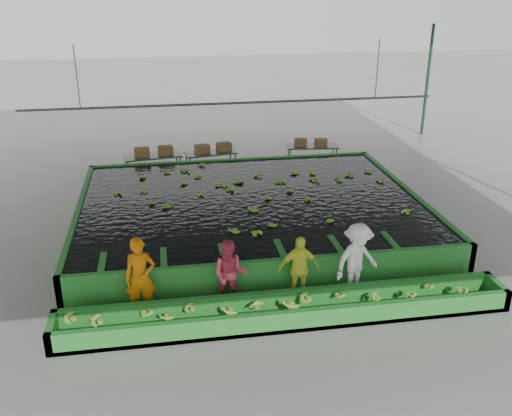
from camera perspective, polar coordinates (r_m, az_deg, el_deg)
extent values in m
plane|color=gray|center=(15.82, 0.30, -4.03)|extent=(80.00, 80.00, 0.00)
cube|color=#989CA0|center=(14.31, 0.35, 14.20)|extent=(20.00, 22.00, 0.04)
cube|color=black|center=(16.82, -0.57, 0.81)|extent=(9.70, 7.70, 0.00)
cylinder|color=#59605B|center=(19.53, -2.25, 10.44)|extent=(0.08, 0.08, 14.00)
cylinder|color=#59605B|center=(19.36, -17.48, 12.36)|extent=(0.04, 0.04, 2.00)
cylinder|color=#59605B|center=(20.59, 12.04, 13.43)|extent=(0.04, 0.04, 2.00)
imported|color=#C66507|center=(12.74, -11.49, -6.82)|extent=(0.68, 0.45, 1.83)
imported|color=#CE3B55|center=(12.84, -2.61, -6.64)|extent=(0.92, 0.79, 1.63)
imported|color=#E3EF3B|center=(13.09, 4.30, -6.09)|extent=(0.95, 0.40, 1.62)
imported|color=white|center=(13.42, 10.07, -5.17)|extent=(1.34, 1.06, 1.82)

